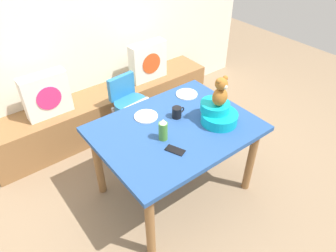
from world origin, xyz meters
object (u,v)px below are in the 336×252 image
(book_stack, at_px, (119,85))
(ketchup_bottle, at_px, (163,130))
(cell_phone, at_px, (175,150))
(infant_seat_teal, at_px, (218,114))
(pillow_floral_left, at_px, (46,95))
(dinner_plate_far, at_px, (187,94))
(teddy_bear, at_px, (220,92))
(dinner_plate_near, at_px, (146,116))
(pillow_floral_right, at_px, (148,61))
(highchair, at_px, (130,104))
(coffee_mug, at_px, (177,112))
(dining_table, at_px, (175,137))

(book_stack, relative_size, ketchup_bottle, 1.08)
(cell_phone, bearing_deg, infant_seat_teal, -14.65)
(pillow_floral_left, relative_size, dinner_plate_far, 2.20)
(teddy_bear, bearing_deg, dinner_plate_near, 136.78)
(pillow_floral_right, relative_size, dinner_plate_near, 2.20)
(highchair, bearing_deg, coffee_mug, -86.48)
(highchair, height_order, ketchup_bottle, ketchup_bottle)
(pillow_floral_right, bearing_deg, dining_table, -115.15)
(dining_table, xyz_separation_m, infant_seat_teal, (0.32, -0.15, 0.17))
(pillow_floral_left, bearing_deg, cell_phone, -72.72)
(coffee_mug, distance_m, cell_phone, 0.42)
(teddy_bear, relative_size, coffee_mug, 2.08)
(book_stack, bearing_deg, ketchup_bottle, -105.02)
(book_stack, distance_m, infant_seat_teal, 1.43)
(teddy_bear, distance_m, dinner_plate_near, 0.65)
(infant_seat_teal, bearing_deg, highchair, 105.97)
(pillow_floral_left, bearing_deg, ketchup_bottle, -70.14)
(pillow_floral_right, bearing_deg, pillow_floral_left, 180.00)
(ketchup_bottle, height_order, cell_phone, ketchup_bottle)
(dining_table, distance_m, dinner_plate_near, 0.30)
(pillow_floral_left, height_order, dinner_plate_far, pillow_floral_left)
(infant_seat_teal, xyz_separation_m, dinner_plate_near, (-0.43, 0.41, -0.07))
(dinner_plate_near, relative_size, cell_phone, 1.39)
(dinner_plate_near, bearing_deg, ketchup_bottle, -100.23)
(pillow_floral_right, bearing_deg, ketchup_bottle, -120.12)
(ketchup_bottle, bearing_deg, dinner_plate_near, 79.77)
(book_stack, relative_size, infant_seat_teal, 0.61)
(dining_table, bearing_deg, pillow_floral_left, 117.22)
(book_stack, bearing_deg, highchair, -106.21)
(pillow_floral_right, bearing_deg, coffee_mug, -113.06)
(pillow_floral_right, xyz_separation_m, highchair, (-0.52, -0.42, -0.16))
(book_stack, height_order, dinner_plate_far, dinner_plate_far)
(ketchup_bottle, relative_size, cell_phone, 1.28)
(pillow_floral_right, xyz_separation_m, infant_seat_teal, (-0.25, -1.36, 0.13))
(cell_phone, bearing_deg, pillow_floral_right, 39.57)
(cell_phone, bearing_deg, ketchup_bottle, 62.55)
(pillow_floral_right, relative_size, book_stack, 2.20)
(infant_seat_teal, relative_size, coffee_mug, 2.75)
(book_stack, distance_m, ketchup_bottle, 1.38)
(teddy_bear, bearing_deg, highchair, 105.96)
(ketchup_bottle, xyz_separation_m, cell_phone, (-0.01, -0.16, -0.08))
(pillow_floral_right, xyz_separation_m, dining_table, (-0.57, -1.22, -0.04))
(coffee_mug, bearing_deg, infant_seat_teal, -47.29)
(pillow_floral_right, height_order, highchair, pillow_floral_right)
(dining_table, bearing_deg, highchair, 86.19)
(coffee_mug, relative_size, dinner_plate_near, 0.60)
(cell_phone, bearing_deg, book_stack, 53.31)
(pillow_floral_right, relative_size, cell_phone, 3.06)
(highchair, height_order, coffee_mug, coffee_mug)
(pillow_floral_left, distance_m, dining_table, 1.37)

